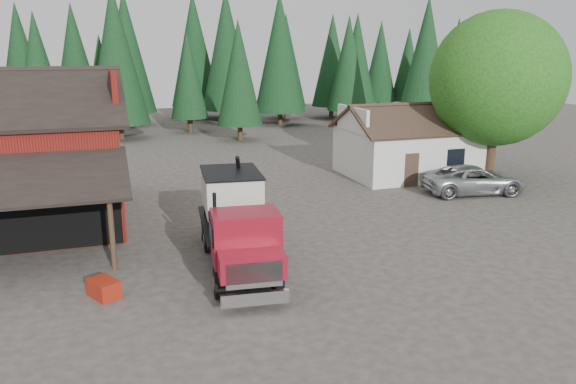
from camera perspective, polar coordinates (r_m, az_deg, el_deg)
name	(u,v)px	position (r m, az deg, el deg)	size (l,w,h in m)	color
ground	(276,272)	(20.82, -1.28, -8.13)	(120.00, 120.00, 0.00)	#423934
farmhouse	(408,149)	(37.04, 12.13, 4.29)	(8.60, 6.42, 4.65)	silver
deciduous_tree	(497,84)	(36.35, 20.50, 10.26)	(8.00, 8.00, 10.20)	#382619
conifer_backdrop	(158,126)	(61.17, -13.07, 6.56)	(76.00, 16.00, 16.00)	black
near_pine_b	(239,73)	(49.81, -5.01, 11.97)	(3.96, 3.96, 10.40)	#382619
near_pine_c	(426,61)	(52.30, 13.83, 12.83)	(4.84, 4.84, 12.40)	#382619
near_pine_d	(116,55)	(52.41, -17.10, 13.17)	(5.28, 5.28, 13.40)	#382619
feed_truck	(237,219)	(21.06, -5.23, -2.76)	(3.12, 8.65, 3.82)	black
silver_car	(474,180)	(33.24, 18.36, 1.20)	(2.65, 5.74, 1.60)	#ACAFB4
equip_box	(104,288)	(19.73, -18.20, -9.28)	(0.70, 1.10, 0.60)	maroon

